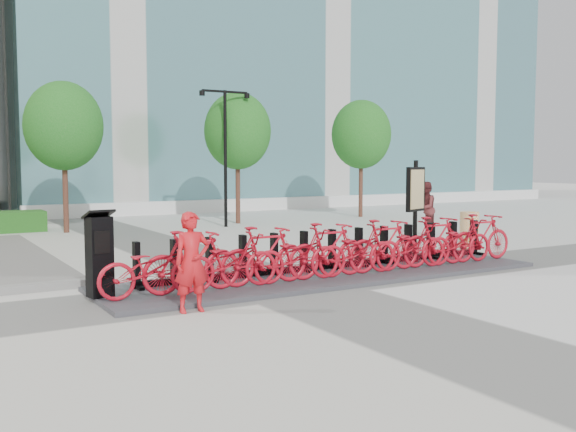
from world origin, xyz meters
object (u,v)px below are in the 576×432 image
construction_barrel (469,230)px  map_sign (416,193)px  bike_0 (153,268)px  worker_red (192,262)px  kiosk (99,255)px  pedestrian (425,208)px

construction_barrel → map_sign: (-2.54, -0.60, 1.10)m
bike_0 → worker_red: bearing=-165.3°
bike_0 → worker_red: worker_red is taller
worker_red → map_sign: map_sign is taller
worker_red → bike_0: bearing=106.8°
bike_0 → map_sign: (7.32, 1.60, 1.02)m
construction_barrel → map_sign: size_ratio=0.42×
kiosk → pedestrian: size_ratio=0.85×
worker_red → map_sign: size_ratio=0.66×
construction_barrel → map_sign: map_sign is taller
pedestrian → map_sign: map_sign is taller
pedestrian → construction_barrel: 3.23m
construction_barrel → map_sign: 2.83m
worker_red → construction_barrel: 10.13m
pedestrian → map_sign: (-3.68, -3.60, 0.72)m
kiosk → map_sign: map_sign is taller
worker_red → construction_barrel: size_ratio=1.58×
bike_0 → map_sign: size_ratio=0.78×
construction_barrel → map_sign: bearing=-166.7°
bike_0 → pedestrian: bearing=-64.7°
map_sign → worker_red: bearing=180.0°
kiosk → pedestrian: pedestrian is taller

